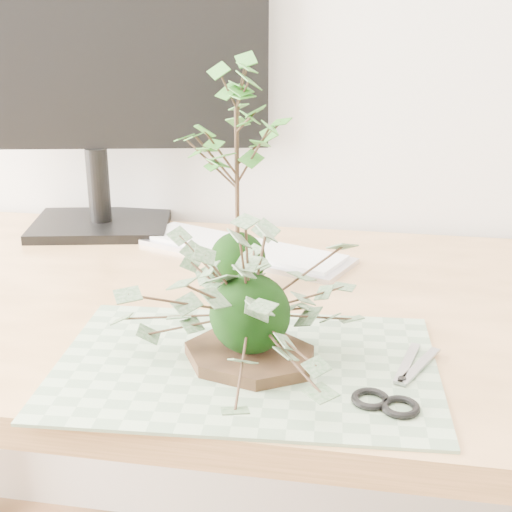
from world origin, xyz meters
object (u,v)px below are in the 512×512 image
object	(u,v)px
maple_kokedama	(236,123)
monitor	(91,54)
desk	(248,353)
ivy_kokedama	(250,278)
keyboard	(242,249)

from	to	relation	value
maple_kokedama	monitor	world-z (taller)	monitor
maple_kokedama	monitor	xyz separation A→B (m)	(-0.31, 0.24, 0.07)
desk	monitor	bearing A→B (deg)	139.28
desk	ivy_kokedama	world-z (taller)	ivy_kokedama
desk	keyboard	size ratio (longest dim) A/B	3.99
ivy_kokedama	keyboard	bearing A→B (deg)	102.53
ivy_kokedama	desk	bearing A→B (deg)	101.33
monitor	keyboard	bearing A→B (deg)	-30.34
ivy_kokedama	maple_kokedama	bearing A→B (deg)	104.71
ivy_kokedama	keyboard	distance (m)	0.41
maple_kokedama	monitor	bearing A→B (deg)	141.98
keyboard	monitor	bearing A→B (deg)	-177.12
ivy_kokedama	keyboard	xyz separation A→B (m)	(-0.09, 0.38, -0.10)
ivy_kokedama	monitor	size ratio (longest dim) A/B	0.56
maple_kokedama	keyboard	size ratio (longest dim) A/B	0.88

